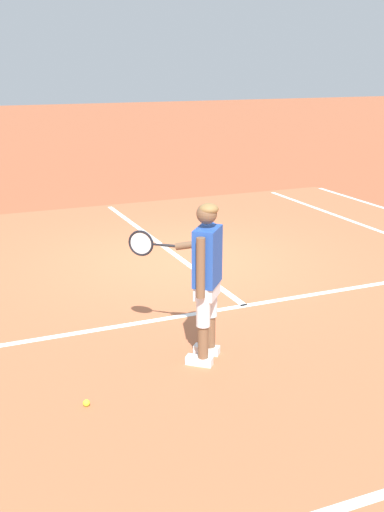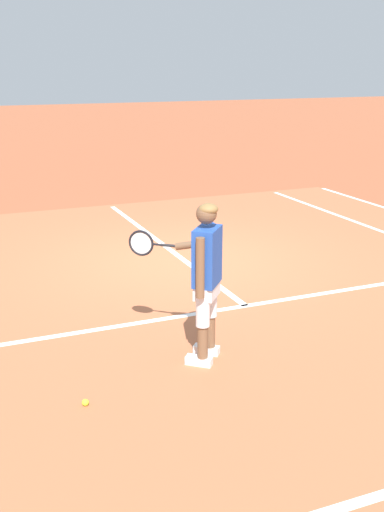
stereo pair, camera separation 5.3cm
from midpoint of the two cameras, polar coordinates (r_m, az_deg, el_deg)
name	(u,v)px [view 2 (the right image)]	position (r m, az deg, el deg)	size (l,w,h in m)	color
ground_plane	(183,260)	(10.18, -0.66, -0.33)	(80.00, 80.00, 0.00)	#9E5133
court_inner_surface	(205,276)	(9.41, 1.32, -1.79)	(10.98, 10.55, 0.00)	#B2603D
line_service	(245,306)	(8.29, 5.04, -4.51)	(8.23, 0.10, 0.01)	white
line_centre_service	(162,244)	(11.07, -2.60, 1.13)	(0.10, 6.40, 0.01)	white
tennis_player	(205,272)	(6.49, 1.37, -1.43)	(0.80, 1.13, 1.71)	white
tennis_ball_near_feet	(85,403)	(6.07, -9.37, -12.95)	(0.07, 0.07, 0.07)	#CCE02D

